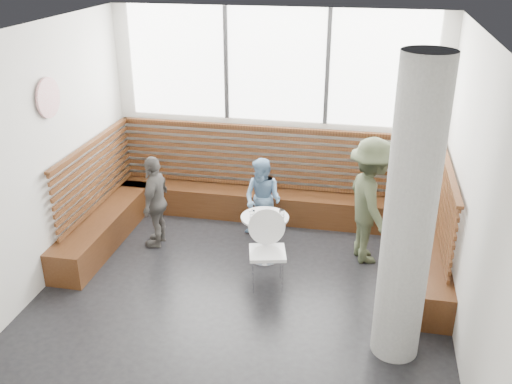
% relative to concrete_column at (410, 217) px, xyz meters
% --- Properties ---
extents(room, '(5.00, 5.00, 3.20)m').
position_rel_concrete_column_xyz_m(room, '(-1.85, 0.60, 0.00)').
color(room, silver).
rests_on(room, ground).
extents(booth, '(5.00, 2.50, 1.44)m').
position_rel_concrete_column_xyz_m(booth, '(-1.85, 2.37, -1.19)').
color(booth, '#3F220F').
rests_on(booth, ground).
extents(concrete_column, '(0.50, 0.50, 3.20)m').
position_rel_concrete_column_xyz_m(concrete_column, '(0.00, 0.00, 0.00)').
color(concrete_column, gray).
rests_on(concrete_column, ground).
extents(wall_art, '(0.03, 0.50, 0.50)m').
position_rel_concrete_column_xyz_m(wall_art, '(-4.31, 1.00, 0.70)').
color(wall_art, white).
rests_on(wall_art, room).
extents(cafe_table, '(0.65, 0.65, 0.66)m').
position_rel_concrete_column_xyz_m(cafe_table, '(-1.72, 1.57, -1.12)').
color(cafe_table, silver).
rests_on(cafe_table, ground).
extents(cafe_chair, '(0.47, 0.46, 0.98)m').
position_rel_concrete_column_xyz_m(cafe_chair, '(-1.57, 1.02, -1.02)').
color(cafe_chair, white).
rests_on(cafe_chair, ground).
extents(adult_man, '(0.99, 1.28, 1.75)m').
position_rel_concrete_column_xyz_m(adult_man, '(-0.35, 1.89, -0.73)').
color(adult_man, '#3D452E').
rests_on(adult_man, ground).
extents(child_back, '(0.73, 0.65, 1.23)m').
position_rel_concrete_column_xyz_m(child_back, '(-1.87, 2.20, -0.99)').
color(child_back, '#678DB3').
rests_on(child_back, ground).
extents(child_left, '(0.34, 0.80, 1.35)m').
position_rel_concrete_column_xyz_m(child_left, '(-3.32, 1.72, -0.93)').
color(child_left, '#585450').
rests_on(child_left, ground).
extents(plate_near, '(0.20, 0.20, 0.01)m').
position_rel_concrete_column_xyz_m(plate_near, '(-1.87, 1.71, -0.93)').
color(plate_near, white).
rests_on(plate_near, cafe_table).
extents(plate_far, '(0.21, 0.21, 0.01)m').
position_rel_concrete_column_xyz_m(plate_far, '(-1.63, 1.71, -0.93)').
color(plate_far, white).
rests_on(plate_far, cafe_table).
extents(glass_left, '(0.07, 0.07, 0.11)m').
position_rel_concrete_column_xyz_m(glass_left, '(-1.88, 1.49, -0.88)').
color(glass_left, white).
rests_on(glass_left, cafe_table).
extents(glass_mid, '(0.07, 0.07, 0.11)m').
position_rel_concrete_column_xyz_m(glass_mid, '(-1.67, 1.49, -0.88)').
color(glass_mid, white).
rests_on(glass_mid, cafe_table).
extents(glass_right, '(0.07, 0.07, 0.11)m').
position_rel_concrete_column_xyz_m(glass_right, '(-1.49, 1.58, -0.88)').
color(glass_right, white).
rests_on(glass_right, cafe_table).
extents(menu_card, '(0.22, 0.17, 0.00)m').
position_rel_concrete_column_xyz_m(menu_card, '(-1.70, 1.40, -0.93)').
color(menu_card, '#A5C64C').
rests_on(menu_card, cafe_table).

